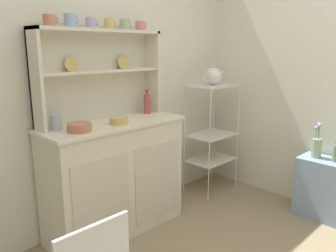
{
  "coord_description": "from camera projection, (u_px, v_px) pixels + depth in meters",
  "views": [
    {
      "loc": [
        -1.47,
        -0.73,
        1.47
      ],
      "look_at": [
        0.37,
        1.12,
        0.86
      ],
      "focal_mm": 36.02,
      "sensor_mm": 36.0,
      "label": 1
    }
  ],
  "objects": [
    {
      "name": "jam_bottle",
      "position": [
        147.0,
        103.0,
        2.93
      ],
      "size": [
        0.06,
        0.06,
        0.21
      ],
      "color": "#B74C47",
      "rests_on": "hutch_cabinet"
    },
    {
      "name": "flower_vase",
      "position": [
        317.0,
        146.0,
        2.94
      ],
      "size": [
        0.08,
        0.08,
        0.31
      ],
      "color": "#9EB78E",
      "rests_on": "side_shelf_blue"
    },
    {
      "name": "cup_terracotta_0",
      "position": [
        49.0,
        20.0,
        2.24
      ],
      "size": [
        0.1,
        0.08,
        0.08
      ],
      "color": "#C67556",
      "rests_on": "hutch_shelf_unit"
    },
    {
      "name": "side_shelf_blue",
      "position": [
        326.0,
        189.0,
        2.94
      ],
      "size": [
        0.28,
        0.48,
        0.53
      ],
      "primitive_type": "cube",
      "color": "#849EBC",
      "rests_on": "ground"
    },
    {
      "name": "hutch_shelf_unit",
      "position": [
        99.0,
        68.0,
        2.62
      ],
      "size": [
        1.07,
        0.18,
        0.7
      ],
      "color": "beige",
      "rests_on": "hutch_cabinet"
    },
    {
      "name": "utensil_jar",
      "position": [
        56.0,
        122.0,
        2.34
      ],
      "size": [
        0.08,
        0.08,
        0.22
      ],
      "color": "#B2B7C6",
      "rests_on": "hutch_cabinet"
    },
    {
      "name": "bakers_rack",
      "position": [
        212.0,
        126.0,
        3.44
      ],
      "size": [
        0.49,
        0.34,
        1.11
      ],
      "color": "silver",
      "rests_on": "ground"
    },
    {
      "name": "porcelain_teapot",
      "position": [
        213.0,
        76.0,
        3.32
      ],
      "size": [
        0.26,
        0.17,
        0.19
      ],
      "color": "white",
      "rests_on": "bakers_rack"
    },
    {
      "name": "bowl_floral_medium",
      "position": [
        119.0,
        121.0,
        2.54
      ],
      "size": [
        0.14,
        0.14,
        0.05
      ],
      "primitive_type": "cylinder",
      "color": "#DBB760",
      "rests_on": "hutch_cabinet"
    },
    {
      "name": "cup_rose_5",
      "position": [
        140.0,
        26.0,
        2.79
      ],
      "size": [
        0.1,
        0.08,
        0.08
      ],
      "color": "#D17A84",
      "rests_on": "hutch_shelf_unit"
    },
    {
      "name": "cup_lilac_2",
      "position": [
        91.0,
        23.0,
        2.46
      ],
      "size": [
        0.09,
        0.07,
        0.08
      ],
      "color": "#B79ECC",
      "rests_on": "hutch_shelf_unit"
    },
    {
      "name": "cup_gold_3",
      "position": [
        109.0,
        24.0,
        2.57
      ],
      "size": [
        0.09,
        0.08,
        0.08
      ],
      "color": "#DBB760",
      "rests_on": "hutch_shelf_unit"
    },
    {
      "name": "cup_sky_1",
      "position": [
        70.0,
        21.0,
        2.34
      ],
      "size": [
        0.1,
        0.08,
        0.09
      ],
      "color": "#8EB2D1",
      "rests_on": "hutch_shelf_unit"
    },
    {
      "name": "cup_sage_4",
      "position": [
        125.0,
        25.0,
        2.67
      ],
      "size": [
        0.09,
        0.08,
        0.08
      ],
      "color": "#9EB78E",
      "rests_on": "hutch_shelf_unit"
    },
    {
      "name": "hutch_cabinet",
      "position": [
        115.0,
        176.0,
        2.69
      ],
      "size": [
        1.15,
        0.45,
        0.91
      ],
      "color": "silver",
      "rests_on": "ground"
    },
    {
      "name": "wall_back",
      "position": [
        91.0,
        76.0,
        2.68
      ],
      "size": [
        3.84,
        0.05,
        2.5
      ],
      "primitive_type": "cube",
      "color": "silver",
      "rests_on": "ground"
    },
    {
      "name": "bowl_mixing_large",
      "position": [
        79.0,
        127.0,
        2.31
      ],
      "size": [
        0.17,
        0.17,
        0.06
      ],
      "primitive_type": "cylinder",
      "color": "#C67556",
      "rests_on": "hutch_cabinet"
    }
  ]
}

